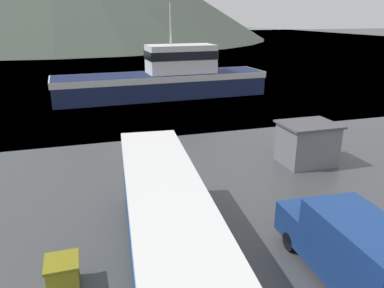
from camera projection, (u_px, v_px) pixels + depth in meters
water_surface at (80, 39)px, 134.37m from camera, size 240.00×240.00×0.00m
tour_bus at (169, 234)px, 11.72m from camera, size 3.54×13.00×3.24m
delivery_van at (350, 247)px, 11.97m from camera, size 2.27×5.64×2.45m
fishing_boat at (165, 78)px, 39.47m from camera, size 22.36×5.73×9.52m
storage_bin at (63, 274)px, 11.90m from camera, size 1.06×1.11×1.02m
dock_kiosk at (307, 143)px, 21.79m from camera, size 3.20×2.58×2.43m
small_boat at (184, 81)px, 47.19m from camera, size 4.84×5.20×0.76m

